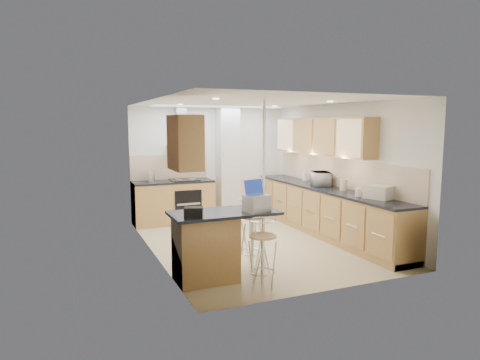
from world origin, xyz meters
name	(u,v)px	position (x,y,z in m)	size (l,w,h in m)	color
ground	(254,243)	(0.00, 0.00, 0.00)	(4.80, 4.80, 0.00)	#CAB986
room_shell	(262,155)	(0.32, 0.38, 1.54)	(3.64, 4.84, 2.51)	white
right_counter	(325,211)	(1.50, 0.00, 0.46)	(0.63, 4.40, 0.92)	olive
back_counter	(173,202)	(-0.95, 2.10, 0.46)	(1.70, 0.63, 0.92)	olive
peninsula	(224,245)	(-1.12, -1.45, 0.48)	(1.47, 0.72, 0.94)	olive
microwave	(321,179)	(1.56, 0.26, 1.06)	(0.49, 0.33, 0.27)	silver
laptop	(257,203)	(-0.71, -1.61, 1.05)	(0.33, 0.24, 0.22)	#93959B
bag	(193,212)	(-1.61, -1.62, 1.00)	(0.24, 0.17, 0.13)	black
bar_stool_near	(263,253)	(-0.79, -1.98, 0.46)	(0.38, 0.38, 0.92)	tan
bar_stool_end	(252,233)	(-0.59, -1.21, 0.52)	(0.43, 0.43, 1.04)	tan
jar_a	(316,180)	(1.54, 0.40, 1.01)	(0.12, 0.12, 0.18)	beige
jar_b	(305,177)	(1.65, 1.00, 1.00)	(0.11, 0.11, 0.17)	beige
jar_c	(344,185)	(1.60, -0.43, 1.02)	(0.14, 0.14, 0.20)	#B7AD92
jar_d	(358,192)	(1.42, -1.07, 0.99)	(0.10, 0.10, 0.14)	silver
bread_bin	(379,192)	(1.60, -1.37, 1.03)	(0.32, 0.41, 0.22)	beige
kettle	(151,176)	(-1.40, 2.15, 1.03)	(0.16, 0.16, 0.22)	#B3B6B8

